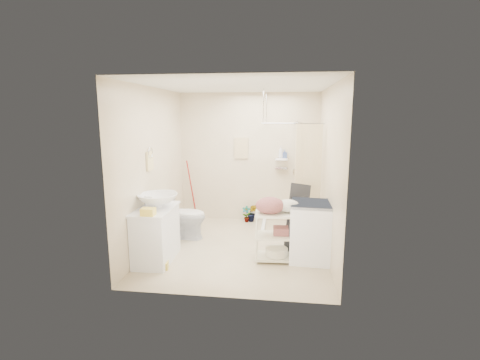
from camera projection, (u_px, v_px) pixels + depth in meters
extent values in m
plane|color=beige|center=(239.00, 248.00, 5.75)|extent=(3.20, 3.20, 0.00)
cube|color=silver|center=(238.00, 86.00, 5.26)|extent=(2.80, 3.20, 0.04)
cube|color=beige|center=(249.00, 158.00, 7.07)|extent=(2.80, 0.04, 2.60)
cube|color=beige|center=(220.00, 192.00, 3.95)|extent=(2.80, 0.04, 2.60)
cube|color=beige|center=(154.00, 168.00, 5.68)|extent=(0.04, 3.20, 2.60)
cube|color=beige|center=(329.00, 172.00, 5.33)|extent=(0.04, 3.20, 2.60)
cube|color=silver|center=(156.00, 234.00, 5.19)|extent=(0.54, 0.94, 0.81)
imported|color=silver|center=(158.00, 201.00, 5.15)|extent=(0.75, 0.75, 0.20)
cube|color=#F8DB4B|center=(148.00, 212.00, 4.73)|extent=(0.18, 0.14, 0.10)
cube|color=gold|center=(162.00, 264.00, 4.94)|extent=(0.30, 0.25, 0.14)
imported|color=silver|center=(183.00, 215.00, 6.16)|extent=(0.84, 0.53, 0.82)
imported|color=brown|center=(246.00, 214.00, 7.09)|extent=(0.18, 0.12, 0.34)
imported|color=brown|center=(252.00, 213.00, 7.12)|extent=(0.21, 0.17, 0.37)
cube|color=beige|center=(241.00, 148.00, 7.03)|extent=(0.28, 0.03, 0.42)
imported|color=silver|center=(281.00, 152.00, 6.88)|extent=(0.10, 0.10, 0.24)
imported|color=#405692|center=(285.00, 154.00, 6.89)|extent=(0.10, 0.10, 0.17)
cube|color=white|center=(311.00, 231.00, 5.22)|extent=(0.64, 0.66, 0.89)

